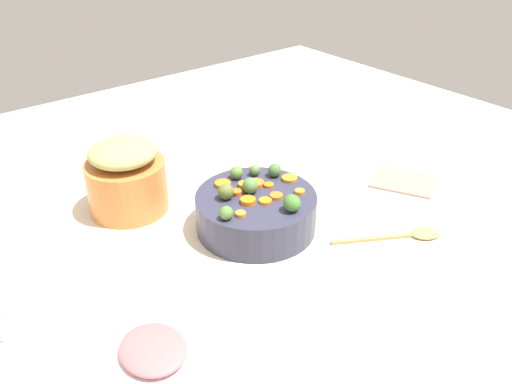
% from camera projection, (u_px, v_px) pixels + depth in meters
% --- Properties ---
extents(tabletop, '(2.40, 2.40, 0.02)m').
position_uv_depth(tabletop, '(275.00, 233.00, 1.29)').
color(tabletop, beige).
rests_on(tabletop, ground).
extents(serving_bowl_carrots, '(0.29, 0.29, 0.09)m').
position_uv_depth(serving_bowl_carrots, '(256.00, 212.00, 1.27)').
color(serving_bowl_carrots, '#33344A').
rests_on(serving_bowl_carrots, tabletop).
extents(metal_pot, '(0.20, 0.20, 0.13)m').
position_uv_depth(metal_pot, '(128.00, 186.00, 1.33)').
color(metal_pot, '#D27739').
rests_on(metal_pot, tabletop).
extents(stuffing_mound, '(0.17, 0.17, 0.06)m').
position_uv_depth(stuffing_mound, '(123.00, 152.00, 1.28)').
color(stuffing_mound, tan).
rests_on(stuffing_mound, metal_pot).
extents(carrot_slice_0, '(0.05, 0.05, 0.01)m').
position_uv_depth(carrot_slice_0, '(223.00, 184.00, 1.28)').
color(carrot_slice_0, orange).
rests_on(carrot_slice_0, serving_bowl_carrots).
extents(carrot_slice_1, '(0.05, 0.05, 0.01)m').
position_uv_depth(carrot_slice_1, '(289.00, 179.00, 1.31)').
color(carrot_slice_1, orange).
rests_on(carrot_slice_1, serving_bowl_carrots).
extents(carrot_slice_2, '(0.03, 0.03, 0.01)m').
position_uv_depth(carrot_slice_2, '(300.00, 192.00, 1.25)').
color(carrot_slice_2, orange).
rests_on(carrot_slice_2, serving_bowl_carrots).
extents(carrot_slice_3, '(0.03, 0.03, 0.01)m').
position_uv_depth(carrot_slice_3, '(241.00, 214.00, 1.17)').
color(carrot_slice_3, orange).
rests_on(carrot_slice_3, serving_bowl_carrots).
extents(carrot_slice_4, '(0.03, 0.03, 0.01)m').
position_uv_depth(carrot_slice_4, '(237.00, 192.00, 1.25)').
color(carrot_slice_4, orange).
rests_on(carrot_slice_4, serving_bowl_carrots).
extents(carrot_slice_5, '(0.04, 0.04, 0.01)m').
position_uv_depth(carrot_slice_5, '(279.00, 196.00, 1.23)').
color(carrot_slice_5, orange).
rests_on(carrot_slice_5, serving_bowl_carrots).
extents(carrot_slice_6, '(0.04, 0.04, 0.01)m').
position_uv_depth(carrot_slice_6, '(244.00, 185.00, 1.28)').
color(carrot_slice_6, orange).
rests_on(carrot_slice_6, serving_bowl_carrots).
extents(carrot_slice_7, '(0.04, 0.04, 0.01)m').
position_uv_depth(carrot_slice_7, '(265.00, 201.00, 1.22)').
color(carrot_slice_7, orange).
rests_on(carrot_slice_7, serving_bowl_carrots).
extents(carrot_slice_8, '(0.03, 0.03, 0.01)m').
position_uv_depth(carrot_slice_8, '(269.00, 185.00, 1.28)').
color(carrot_slice_8, orange).
rests_on(carrot_slice_8, serving_bowl_carrots).
extents(carrot_slice_9, '(0.05, 0.05, 0.01)m').
position_uv_depth(carrot_slice_9, '(257.00, 183.00, 1.29)').
color(carrot_slice_9, orange).
rests_on(carrot_slice_9, serving_bowl_carrots).
extents(carrot_slice_10, '(0.05, 0.05, 0.01)m').
position_uv_depth(carrot_slice_10, '(248.00, 201.00, 1.21)').
color(carrot_slice_10, orange).
rests_on(carrot_slice_10, serving_bowl_carrots).
extents(brussels_sprout_0, '(0.03, 0.03, 0.03)m').
position_uv_depth(brussels_sprout_0, '(236.00, 173.00, 1.31)').
color(brussels_sprout_0, '#56853D').
rests_on(brussels_sprout_0, serving_bowl_carrots).
extents(brussels_sprout_1, '(0.04, 0.04, 0.04)m').
position_uv_depth(brussels_sprout_1, '(292.00, 203.00, 1.18)').
color(brussels_sprout_1, '#427930').
rests_on(brussels_sprout_1, serving_bowl_carrots).
extents(brussels_sprout_2, '(0.03, 0.03, 0.03)m').
position_uv_depth(brussels_sprout_2, '(275.00, 170.00, 1.32)').
color(brussels_sprout_2, '#466E3B').
rests_on(brussels_sprout_2, serving_bowl_carrots).
extents(brussels_sprout_3, '(0.04, 0.04, 0.04)m').
position_uv_depth(brussels_sprout_3, '(250.00, 186.00, 1.25)').
color(brussels_sprout_3, '#527D42').
rests_on(brussels_sprout_3, serving_bowl_carrots).
extents(brussels_sprout_4, '(0.03, 0.03, 0.03)m').
position_uv_depth(brussels_sprout_4, '(255.00, 170.00, 1.32)').
color(brussels_sprout_4, '#5B793E').
rests_on(brussels_sprout_4, serving_bowl_carrots).
extents(brussels_sprout_5, '(0.03, 0.03, 0.03)m').
position_uv_depth(brussels_sprout_5, '(225.00, 212.00, 1.15)').
color(brussels_sprout_5, '#567E37').
rests_on(brussels_sprout_5, serving_bowl_carrots).
extents(brussels_sprout_6, '(0.04, 0.04, 0.04)m').
position_uv_depth(brussels_sprout_6, '(226.00, 192.00, 1.22)').
color(brussels_sprout_6, '#5E6C30').
rests_on(brussels_sprout_6, serving_bowl_carrots).
extents(wooden_spoon, '(0.16, 0.25, 0.01)m').
position_uv_depth(wooden_spoon, '(411.00, 235.00, 1.25)').
color(wooden_spoon, tan).
rests_on(wooden_spoon, tabletop).
extents(casserole_dish, '(0.19, 0.19, 0.09)m').
position_uv_depth(casserole_dish, '(33.00, 290.00, 1.02)').
color(casserole_dish, white).
rests_on(casserole_dish, tabletop).
extents(ham_plate, '(0.26, 0.26, 0.01)m').
position_uv_depth(ham_plate, '(144.00, 364.00, 0.92)').
color(ham_plate, white).
rests_on(ham_plate, tabletop).
extents(ham_slice_main, '(0.14, 0.12, 0.02)m').
position_uv_depth(ham_slice_main, '(153.00, 349.00, 0.92)').
color(ham_slice_main, '#BB6668').
rests_on(ham_slice_main, ham_plate).
extents(dish_towel, '(0.21, 0.20, 0.01)m').
position_uv_depth(dish_towel, '(403.00, 181.00, 1.48)').
color(dish_towel, tan).
rests_on(dish_towel, tabletop).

